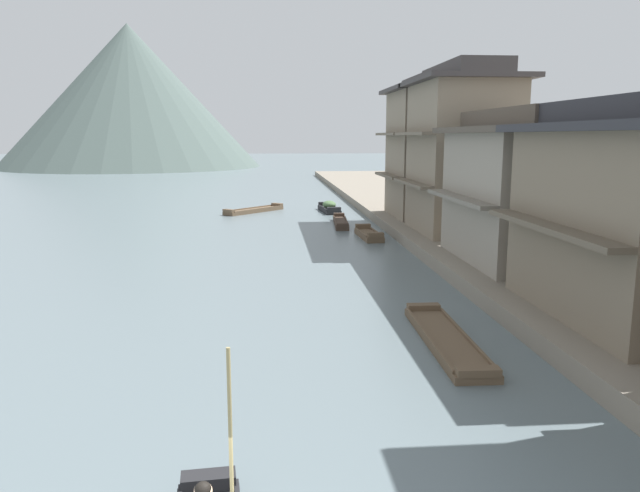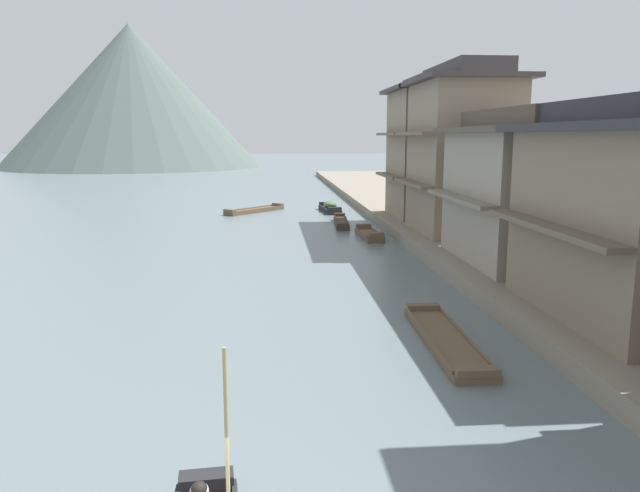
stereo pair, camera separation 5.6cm
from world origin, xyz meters
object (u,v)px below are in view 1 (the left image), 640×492
house_waterfront_narrow (461,151)px  house_waterfront_far (437,148)px  boat_moored_second (369,235)px  boat_moored_third (329,208)px  boat_moored_far (446,340)px  boat_midriver_drifting (341,223)px  boat_moored_nearest (254,210)px  house_waterfront_tall (519,188)px

house_waterfront_narrow → house_waterfront_far: same height
boat_moored_second → boat_moored_third: (-1.01, 12.27, 0.12)m
boat_moored_far → boat_moored_second: bearing=87.4°
boat_moored_third → boat_moored_far: bearing=-89.6°
boat_midriver_drifting → boat_moored_second: bearing=-79.4°
boat_moored_second → boat_moored_far: size_ratio=0.63×
boat_moored_far → boat_midriver_drifting: (-0.16, 23.14, 0.03)m
house_waterfront_narrow → boat_moored_nearest: bearing=128.5°
boat_midriver_drifting → house_waterfront_tall: (5.46, -14.91, 3.43)m
boat_moored_second → boat_moored_far: (-0.81, -17.91, -0.07)m
boat_moored_nearest → house_waterfront_far: 14.85m
house_waterfront_far → boat_moored_third: bearing=129.6°
boat_moored_far → house_waterfront_narrow: (5.42, 16.24, 4.77)m
boat_moored_nearest → house_waterfront_narrow: (11.29, -14.19, 4.74)m
boat_midriver_drifting → boat_moored_far: bearing=-89.6°
boat_midriver_drifting → house_waterfront_tall: house_waterfront_tall is taller
boat_midriver_drifting → house_waterfront_far: (6.09, -0.38, 4.73)m
boat_moored_third → boat_midriver_drifting: bearing=-89.7°
house_waterfront_tall → boat_moored_third: bearing=104.0°
boat_moored_nearest → boat_moored_second: size_ratio=1.29×
boat_moored_second → boat_moored_far: bearing=-92.6°
boat_moored_nearest → boat_moored_third: (5.68, -0.25, 0.16)m
boat_moored_third → house_waterfront_far: (6.13, -7.41, 4.58)m
boat_moored_far → house_waterfront_far: house_waterfront_far is taller
boat_midriver_drifting → house_waterfront_narrow: house_waterfront_narrow is taller
boat_moored_third → boat_moored_nearest: bearing=177.5°
boat_moored_second → boat_moored_far: boat_moored_second is taller
boat_moored_nearest → house_waterfront_tall: (11.17, -22.20, 3.44)m
house_waterfront_tall → house_waterfront_narrow: size_ratio=0.91×
house_waterfront_tall → house_waterfront_far: bearing=87.5°
boat_moored_far → house_waterfront_far: bearing=75.4°
boat_moored_second → house_waterfront_narrow: house_waterfront_narrow is taller
boat_midriver_drifting → house_waterfront_tall: 16.25m
boat_moored_second → boat_moored_nearest: bearing=118.1°
boat_moored_third → boat_midriver_drifting: 7.04m
boat_moored_nearest → boat_midriver_drifting: 9.26m
house_waterfront_narrow → boat_moored_second: bearing=160.0°
boat_moored_second → boat_midriver_drifting: (-0.98, 5.23, -0.04)m
boat_moored_nearest → boat_moored_second: bearing=-61.9°
boat_moored_third → house_waterfront_far: house_waterfront_far is taller
house_waterfront_far → house_waterfront_tall: bearing=-92.5°
boat_moored_nearest → boat_moored_far: size_ratio=0.81×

